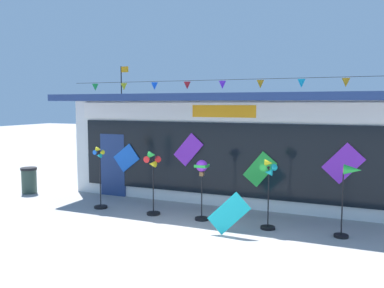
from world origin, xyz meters
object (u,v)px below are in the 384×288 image
kite_shop_building (246,143)px  wind_spinner_far_left (100,178)px  trash_bin (29,180)px  wind_spinner_center_right (268,186)px  wind_spinner_left (153,173)px  wind_spinner_center_left (202,176)px  wind_spinner_right (349,186)px  display_kite_on_ground (229,213)px

kite_shop_building → wind_spinner_far_left: kite_shop_building is taller
kite_shop_building → wind_spinner_far_left: (-3.17, -3.89, -0.78)m
wind_spinner_far_left → trash_bin: wind_spinner_far_left is taller
wind_spinner_center_right → trash_bin: size_ratio=1.95×
wind_spinner_left → wind_spinner_center_left: (1.38, 0.08, 0.01)m
wind_spinner_left → wind_spinner_center_right: (3.11, -0.03, -0.07)m
wind_spinner_far_left → trash_bin: bearing=168.3°
wind_spinner_center_left → wind_spinner_center_right: size_ratio=0.93×
wind_spinner_right → trash_bin: bearing=176.2°
wind_spinner_right → display_kite_on_ground: (-2.49, -0.82, -0.67)m
wind_spinner_left → wind_spinner_right: wind_spinner_left is taller
wind_spinner_far_left → wind_spinner_left: bearing=-0.5°
wind_spinner_far_left → trash_bin: (-3.35, 0.69, -0.44)m
kite_shop_building → trash_bin: 7.36m
kite_shop_building → display_kite_on_ground: kite_shop_building is taller
display_kite_on_ground → wind_spinner_right: bearing=18.3°
kite_shop_building → wind_spinner_center_left: size_ratio=6.99×
kite_shop_building → wind_spinner_center_right: size_ratio=6.46×
wind_spinner_far_left → display_kite_on_ground: bearing=-10.9°
wind_spinner_center_left → display_kite_on_ground: wind_spinner_center_left is taller
wind_spinner_center_right → kite_shop_building: bearing=112.7°
wind_spinner_left → trash_bin: size_ratio=2.00×
kite_shop_building → wind_spinner_center_right: 4.30m
kite_shop_building → trash_bin: bearing=-153.9°
wind_spinner_left → wind_spinner_right: (4.88, 0.05, 0.04)m
wind_spinner_left → wind_spinner_center_left: wind_spinner_left is taller
wind_spinner_far_left → wind_spinner_right: size_ratio=1.07×
wind_spinner_far_left → display_kite_on_ground: size_ratio=1.93×
wind_spinner_center_right → display_kite_on_ground: (-0.72, -0.75, -0.56)m
wind_spinner_center_left → trash_bin: size_ratio=1.81×
kite_shop_building → wind_spinner_left: kite_shop_building is taller
wind_spinner_far_left → wind_spinner_center_right: 4.82m
kite_shop_building → wind_spinner_right: size_ratio=6.57×
wind_spinner_far_left → wind_spinner_right: (6.59, 0.04, 0.29)m
trash_bin → kite_shop_building: bearing=26.1°
wind_spinner_left → wind_spinner_center_left: size_ratio=1.11×
wind_spinner_left → display_kite_on_ground: (2.39, -0.77, -0.63)m
kite_shop_building → trash_bin: size_ratio=12.62×
trash_bin → wind_spinner_center_right: bearing=-5.1°
wind_spinner_center_right → wind_spinner_right: 1.78m
wind_spinner_center_left → display_kite_on_ground: size_ratio=1.70×
wind_spinner_center_right → trash_bin: wind_spinner_center_right is taller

